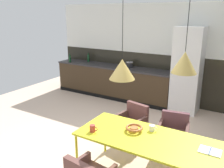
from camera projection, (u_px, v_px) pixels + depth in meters
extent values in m
plane|color=beige|center=(95.00, 160.00, 3.93)|extent=(8.56, 8.56, 0.00)
cube|color=black|center=(163.00, 78.00, 6.40)|extent=(6.54, 0.12, 1.30)
cube|color=white|center=(166.00, 29.00, 6.03)|extent=(6.54, 0.12, 1.30)
cube|color=#3A2B1A|center=(112.00, 82.00, 6.84)|extent=(3.49, 0.60, 0.87)
cube|color=#2F2C2E|center=(112.00, 67.00, 6.71)|extent=(3.52, 0.63, 0.04)
cube|color=black|center=(107.00, 97.00, 6.70)|extent=(3.49, 0.01, 0.10)
cube|color=silver|center=(187.00, 70.00, 5.65)|extent=(0.64, 0.60, 2.06)
cube|color=yellow|center=(148.00, 139.00, 3.21)|extent=(1.95, 0.85, 0.03)
cylinder|color=yellow|center=(105.00, 134.00, 4.08)|extent=(0.04, 0.04, 0.69)
cylinder|color=yellow|center=(222.00, 168.00, 3.17)|extent=(0.04, 0.04, 0.69)
cylinder|color=gold|center=(77.00, 156.00, 3.45)|extent=(0.04, 0.04, 0.69)
cube|color=brown|center=(173.00, 134.00, 3.92)|extent=(0.55, 0.54, 0.06)
cube|color=brown|center=(175.00, 120.00, 4.05)|extent=(0.46, 0.16, 0.29)
cube|color=brown|center=(187.00, 131.00, 3.81)|extent=(0.12, 0.42, 0.14)
cube|color=brown|center=(160.00, 126.00, 3.96)|extent=(0.12, 0.42, 0.14)
cylinder|color=black|center=(183.00, 155.00, 3.74)|extent=(0.02, 0.02, 0.39)
cylinder|color=black|center=(158.00, 150.00, 3.88)|extent=(0.02, 0.02, 0.39)
cylinder|color=black|center=(185.00, 143.00, 4.08)|extent=(0.02, 0.02, 0.39)
cylinder|color=black|center=(162.00, 139.00, 4.22)|extent=(0.02, 0.02, 0.39)
cylinder|color=black|center=(183.00, 158.00, 3.97)|extent=(0.09, 0.41, 0.02)
cylinder|color=black|center=(159.00, 153.00, 4.10)|extent=(0.09, 0.41, 0.02)
cube|color=brown|center=(79.00, 164.00, 3.01)|extent=(0.10, 0.42, 0.14)
cube|color=brown|center=(131.00, 124.00, 4.32)|extent=(0.57, 0.55, 0.06)
cube|color=brown|center=(138.00, 111.00, 4.41)|extent=(0.46, 0.17, 0.32)
cube|color=brown|center=(141.00, 123.00, 4.15)|extent=(0.14, 0.42, 0.14)
cube|color=brown|center=(122.00, 116.00, 4.44)|extent=(0.14, 0.42, 0.14)
cylinder|color=black|center=(132.00, 142.00, 4.12)|extent=(0.02, 0.02, 0.36)
cylinder|color=black|center=(115.00, 135.00, 4.38)|extent=(0.02, 0.02, 0.36)
cylinder|color=black|center=(145.00, 135.00, 4.39)|extent=(0.02, 0.02, 0.36)
cylinder|color=black|center=(128.00, 128.00, 4.65)|extent=(0.02, 0.02, 0.36)
cylinder|color=black|center=(139.00, 147.00, 4.30)|extent=(0.10, 0.41, 0.02)
cylinder|color=black|center=(122.00, 139.00, 4.56)|extent=(0.10, 0.41, 0.02)
cylinder|color=#B2662D|center=(134.00, 129.00, 3.38)|extent=(0.12, 0.12, 0.06)
torus|color=#AE622D|center=(134.00, 128.00, 3.38)|extent=(0.25, 0.25, 0.04)
cube|color=white|center=(204.00, 150.00, 2.91)|extent=(0.13, 0.19, 0.01)
cube|color=white|center=(216.00, 153.00, 2.85)|extent=(0.13, 0.19, 0.01)
cube|color=#334C8C|center=(210.00, 151.00, 2.88)|extent=(0.01, 0.19, 0.00)
cylinder|color=#B23D33|center=(92.00, 128.00, 3.36)|extent=(0.08, 0.08, 0.10)
torus|color=#B23D33|center=(95.00, 129.00, 3.33)|extent=(0.07, 0.01, 0.07)
cylinder|color=white|center=(152.00, 128.00, 3.39)|extent=(0.08, 0.08, 0.08)
torus|color=white|center=(156.00, 129.00, 3.36)|extent=(0.06, 0.01, 0.06)
cylinder|color=black|center=(129.00, 65.00, 6.50)|extent=(0.20, 0.20, 0.14)
cylinder|color=gray|center=(130.00, 62.00, 6.48)|extent=(0.21, 0.21, 0.01)
sphere|color=black|center=(130.00, 61.00, 6.48)|extent=(0.02, 0.02, 0.02)
cylinder|color=#0F3319|center=(70.00, 59.00, 7.18)|extent=(0.07, 0.07, 0.21)
cylinder|color=#0F3319|center=(70.00, 55.00, 7.14)|extent=(0.03, 0.03, 0.05)
cylinder|color=#0F3319|center=(88.00, 58.00, 7.26)|extent=(0.07, 0.07, 0.22)
cylinder|color=#0F3319|center=(88.00, 54.00, 7.22)|extent=(0.03, 0.03, 0.05)
cylinder|color=black|center=(123.00, 28.00, 2.95)|extent=(0.01, 0.01, 0.78)
cone|color=tan|center=(122.00, 69.00, 3.11)|extent=(0.34, 0.34, 0.27)
cylinder|color=black|center=(188.00, 23.00, 2.61)|extent=(0.01, 0.01, 0.63)
cone|color=tan|center=(184.00, 62.00, 2.74)|extent=(0.30, 0.30, 0.25)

